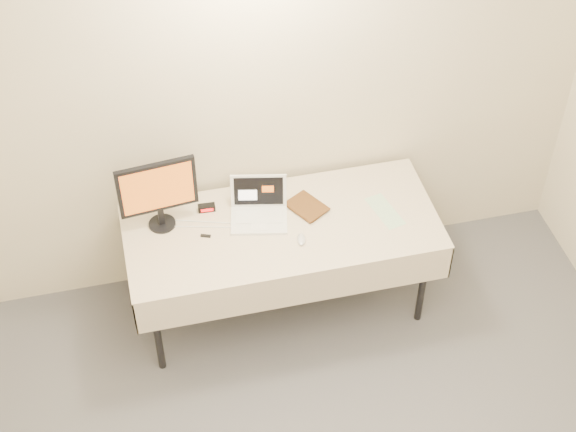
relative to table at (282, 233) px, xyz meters
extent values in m
cube|color=beige|center=(0.00, 0.45, 0.67)|extent=(4.00, 0.10, 2.70)
cylinder|color=black|center=(-0.82, -0.30, -0.33)|extent=(0.04, 0.04, 0.69)
cylinder|color=black|center=(0.82, -0.30, -0.33)|extent=(0.04, 0.04, 0.69)
cylinder|color=black|center=(-0.82, 0.29, -0.33)|extent=(0.04, 0.04, 0.69)
cylinder|color=black|center=(0.82, 0.29, -0.33)|extent=(0.04, 0.04, 0.69)
cube|color=gray|center=(0.00, 0.00, 0.03)|extent=(1.80, 0.75, 0.04)
cube|color=beige|center=(0.00, 0.00, 0.06)|extent=(1.86, 0.81, 0.01)
cube|color=beige|center=(0.00, -0.40, -0.07)|extent=(1.86, 0.01, 0.25)
cube|color=beige|center=(0.00, 0.40, -0.07)|extent=(1.86, 0.01, 0.25)
cube|color=beige|center=(-0.93, 0.00, -0.07)|extent=(0.01, 0.81, 0.25)
cube|color=beige|center=(0.93, 0.00, -0.07)|extent=(0.01, 0.81, 0.25)
cube|color=white|center=(-0.12, 0.06, 0.07)|extent=(0.37, 0.30, 0.02)
cube|color=white|center=(-0.10, 0.20, 0.19)|extent=(0.34, 0.12, 0.21)
cube|color=black|center=(-0.10, 0.20, 0.19)|extent=(0.29, 0.10, 0.18)
cylinder|color=black|center=(-0.69, 0.17, 0.07)|extent=(0.18, 0.18, 0.01)
cube|color=black|center=(-0.69, 0.17, 0.13)|extent=(0.04, 0.03, 0.11)
cube|color=black|center=(-0.69, 0.17, 0.36)|extent=(0.46, 0.08, 0.34)
cube|color=orange|center=(-0.69, 0.17, 0.36)|extent=(0.41, 0.05, 0.30)
imported|color=brown|center=(0.10, 0.06, 0.18)|extent=(0.16, 0.11, 0.23)
cube|color=black|center=(-0.41, 0.23, 0.08)|extent=(0.10, 0.05, 0.04)
cube|color=#FF0C0E|center=(-0.41, 0.21, 0.08)|extent=(0.07, 0.01, 0.02)
ellipsoid|color=silver|center=(0.08, -0.15, 0.07)|extent=(0.07, 0.11, 0.02)
cube|color=#B2DDB0|center=(0.63, -0.02, 0.06)|extent=(0.18, 0.32, 0.00)
cube|color=black|center=(-0.45, 0.01, 0.07)|extent=(0.06, 0.04, 0.01)
camera|label=1|loc=(-0.81, -3.59, 3.74)|focal=55.00mm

